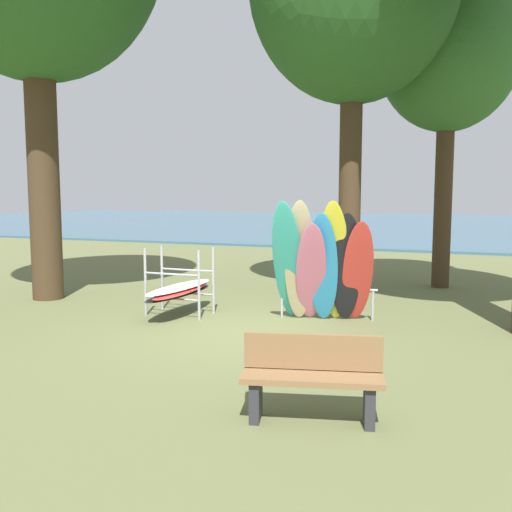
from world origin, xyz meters
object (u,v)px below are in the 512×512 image
at_px(tree_far_left_back, 448,52).
at_px(park_bench, 312,376).
at_px(leaning_board_pile, 322,267).
at_px(board_storage_rack, 180,289).

height_order(tree_far_left_back, park_bench, tree_far_left_back).
height_order(leaning_board_pile, board_storage_rack, leaning_board_pile).
height_order(leaning_board_pile, park_bench, leaning_board_pile).
xyz_separation_m(tree_far_left_back, leaning_board_pile, (-1.72, -4.74, -4.48)).
xyz_separation_m(tree_far_left_back, park_bench, (-0.74, -8.91, -5.02)).
relative_size(leaning_board_pile, board_storage_rack, 1.01).
xyz_separation_m(leaning_board_pile, board_storage_rack, (-2.64, -0.24, -0.52)).
bearing_deg(board_storage_rack, park_bench, -47.36).
relative_size(tree_far_left_back, leaning_board_pile, 3.44).
bearing_deg(park_bench, leaning_board_pile, 103.22).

